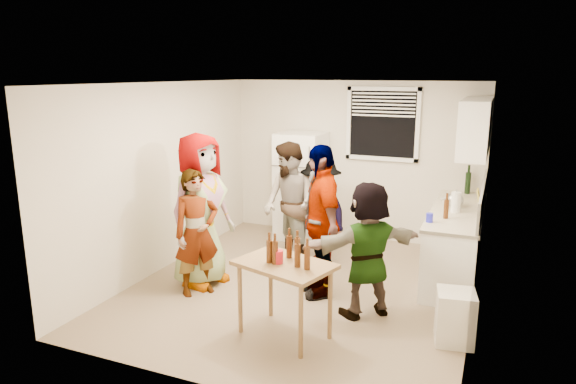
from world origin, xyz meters
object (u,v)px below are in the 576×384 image
at_px(beer_bottle_counter, 445,218).
at_px(wine_bottle, 467,193).
at_px(refrigerator, 301,186).
at_px(serving_table, 285,335).
at_px(trash_bin, 455,319).
at_px(guest_grey, 204,282).
at_px(red_cup, 278,263).
at_px(beer_bottle_table, 297,260).
at_px(guest_black, 319,293).
at_px(kettle, 454,207).
at_px(guest_back_right, 320,262).
at_px(guest_back_left, 289,263).
at_px(guest_stripe, 199,292).
at_px(blue_cup, 429,222).
at_px(guest_orange, 365,314).

bearing_deg(beer_bottle_counter, wine_bottle, 84.19).
distance_m(refrigerator, serving_table, 3.34).
xyz_separation_m(trash_bin, guest_grey, (-3.09, 0.33, -0.25)).
relative_size(red_cup, guest_grey, 0.07).
xyz_separation_m(wine_bottle, beer_bottle_table, (-1.40, -3.18, -0.11)).
height_order(serving_table, guest_grey, serving_table).
height_order(serving_table, guest_black, serving_table).
bearing_deg(red_cup, guest_grey, 148.51).
distance_m(kettle, guest_back_right, 1.99).
height_order(wine_bottle, guest_grey, wine_bottle).
xyz_separation_m(guest_grey, guest_back_left, (0.76, 1.03, 0.00)).
bearing_deg(guest_back_right, guest_black, -39.28).
relative_size(refrigerator, guest_stripe, 1.11).
distance_m(beer_bottle_counter, guest_grey, 3.13).
relative_size(wine_bottle, blue_cup, 2.89).
bearing_deg(trash_bin, guest_back_right, 141.13).
bearing_deg(trash_bin, serving_table, -162.20).
relative_size(beer_bottle_table, red_cup, 1.75).
bearing_deg(wine_bottle, guest_orange, -108.46).
bearing_deg(beer_bottle_table, blue_cup, 53.26).
relative_size(beer_bottle_table, guest_black, 0.12).
xyz_separation_m(beer_bottle_counter, serving_table, (-1.34, -1.84, -0.90)).
bearing_deg(guest_grey, red_cup, -107.60).
distance_m(red_cup, guest_back_right, 2.28).
bearing_deg(wine_bottle, red_cup, -114.78).
bearing_deg(red_cup, guest_black, 87.67).
xyz_separation_m(beer_bottle_counter, beer_bottle_table, (-1.25, -1.71, -0.11)).
height_order(wine_bottle, guest_stripe, wine_bottle).
bearing_deg(guest_back_left, red_cup, -34.80).
xyz_separation_m(kettle, guest_back_left, (-2.11, -0.57, -0.90)).
distance_m(wine_bottle, guest_grey, 3.97).
distance_m(guest_back_right, guest_orange, 1.64).
xyz_separation_m(blue_cup, red_cup, (-1.23, -1.63, -0.11)).
xyz_separation_m(beer_bottle_table, guest_orange, (0.56, 0.65, -0.79)).
bearing_deg(guest_grey, beer_bottle_table, -100.66).
bearing_deg(trash_bin, guest_back_left, 149.71).
bearing_deg(beer_bottle_table, guest_back_right, 102.35).
bearing_deg(kettle, blue_cup, -107.00).
relative_size(kettle, guest_back_right, 0.17).
bearing_deg(blue_cup, guest_black, -157.67).
bearing_deg(blue_cup, guest_back_left, 171.58).
height_order(serving_table, guest_back_left, serving_table).
height_order(trash_bin, guest_back_left, trash_bin).
relative_size(guest_grey, guest_orange, 1.27).
xyz_separation_m(guest_back_left, guest_back_right, (0.38, 0.21, 0.00)).
height_order(refrigerator, serving_table, refrigerator).
distance_m(red_cup, guest_grey, 1.85).
distance_m(refrigerator, red_cup, 3.25).
height_order(serving_table, guest_orange, serving_table).
xyz_separation_m(wine_bottle, guest_back_left, (-2.21, -1.43, -0.90)).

